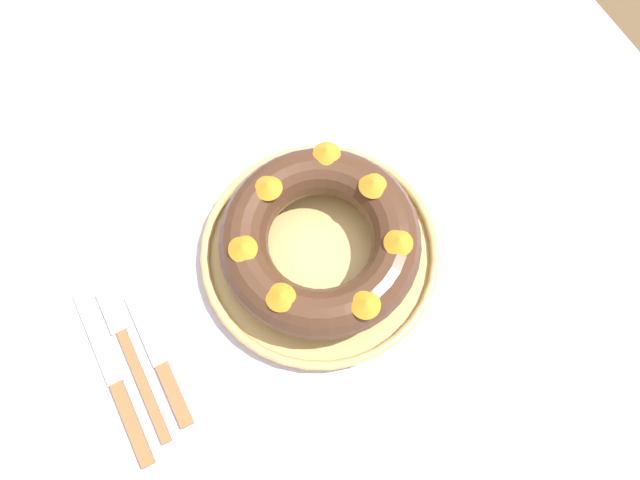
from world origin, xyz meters
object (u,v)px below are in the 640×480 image
object	(u,v)px
serving_dish	(320,252)
fork	(130,352)
bundt_cake	(320,240)
serving_knife	(118,387)
cake_knife	(163,367)

from	to	relation	value
serving_dish	fork	distance (m)	0.27
bundt_cake	fork	size ratio (longest dim) A/B	1.22
fork	serving_knife	bearing A→B (deg)	-127.35
fork	cake_knife	distance (m)	0.05
serving_dish	bundt_cake	bearing A→B (deg)	7.88
fork	serving_knife	world-z (taller)	serving_knife
bundt_cake	fork	world-z (taller)	bundt_cake
cake_knife	fork	bearing A→B (deg)	133.75
serving_dish	serving_knife	world-z (taller)	serving_dish
serving_knife	cake_knife	size ratio (longest dim) A/B	1.30
fork	serving_knife	distance (m)	0.04
fork	serving_dish	bearing A→B (deg)	5.16
bundt_cake	cake_knife	bearing A→B (deg)	-170.27
bundt_cake	cake_knife	size ratio (longest dim) A/B	1.39
cake_knife	serving_knife	bearing A→B (deg)	-178.40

